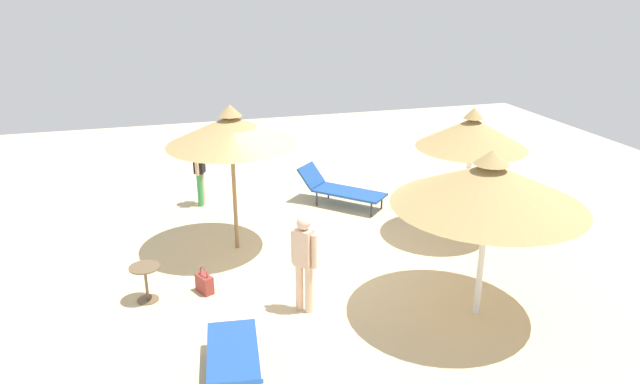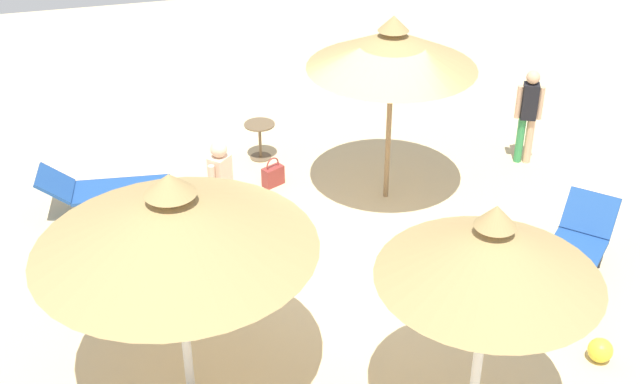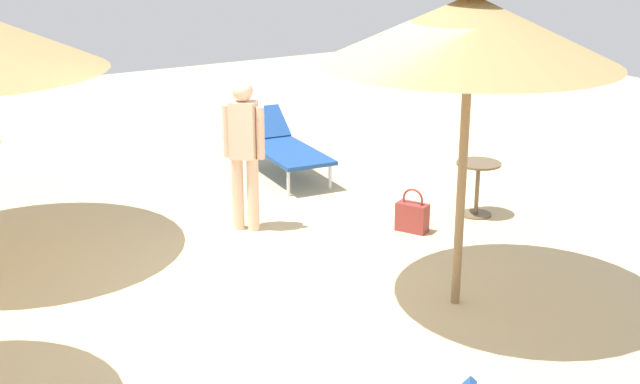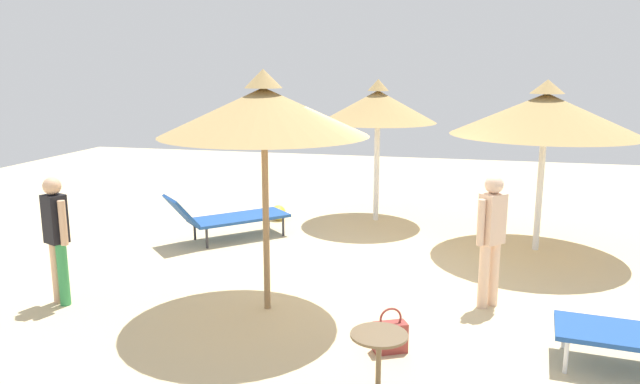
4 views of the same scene
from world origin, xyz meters
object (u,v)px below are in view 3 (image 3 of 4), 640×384
person_standing_back (244,146)px  handbag (412,216)px  side_table_round (478,180)px  parasol_umbrella_near_right (470,29)px  lounge_chair_near_left (282,145)px

person_standing_back → handbag: 2.00m
side_table_round → parasol_umbrella_near_right: bearing=43.0°
lounge_chair_near_left → person_standing_back: (1.38, 1.58, 0.54)m
lounge_chair_near_left → side_table_round: size_ratio=3.10×
parasol_umbrella_near_right → person_standing_back: bearing=-75.0°
lounge_chair_near_left → parasol_umbrella_near_right: bearing=81.1°
lounge_chair_near_left → side_table_round: bearing=112.7°
side_table_round → handbag: bearing=0.5°
parasol_umbrella_near_right → lounge_chair_near_left: (-0.66, -4.25, -2.02)m
parasol_umbrella_near_right → handbag: bearing=-116.2°
lounge_chair_near_left → handbag: (-0.14, 2.62, -0.24)m
lounge_chair_near_left → side_table_round: 2.83m
person_standing_back → side_table_round: (-2.47, 1.03, -0.52)m
parasol_umbrella_near_right → person_standing_back: size_ratio=1.75×
parasol_umbrella_near_right → side_table_round: 3.13m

